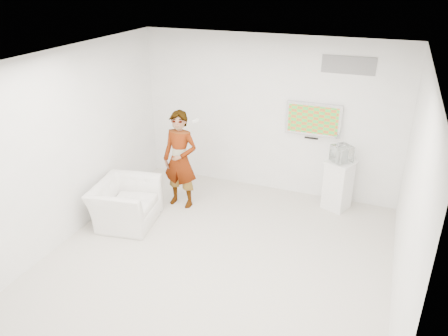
# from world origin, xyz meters

# --- Properties ---
(room) EXTENTS (5.01, 5.01, 3.00)m
(room) POSITION_xyz_m (0.00, 0.00, 1.50)
(room) COLOR #B2ACA3
(room) RESTS_ON ground
(tv) EXTENTS (1.00, 0.08, 0.60)m
(tv) POSITION_xyz_m (0.85, 2.45, 1.55)
(tv) COLOR #BABABE
(tv) RESTS_ON room
(logo_decal) EXTENTS (0.90, 0.02, 0.30)m
(logo_decal) POSITION_xyz_m (1.35, 2.49, 2.55)
(logo_decal) COLOR slate
(logo_decal) RESTS_ON room
(person) EXTENTS (0.68, 0.46, 1.81)m
(person) POSITION_xyz_m (-1.26, 1.25, 0.90)
(person) COLOR silver
(person) RESTS_ON room
(armchair) EXTENTS (1.13, 1.25, 0.72)m
(armchair) POSITION_xyz_m (-1.88, 0.34, 0.36)
(armchair) COLOR silver
(armchair) RESTS_ON room
(pedestal) EXTENTS (0.59, 0.59, 0.93)m
(pedestal) POSITION_xyz_m (1.44, 2.16, 0.46)
(pedestal) COLOR white
(pedestal) RESTS_ON room
(floor_uplight) EXTENTS (0.23, 0.23, 0.28)m
(floor_uplight) POSITION_xyz_m (1.52, 2.34, 0.14)
(floor_uplight) COLOR silver
(floor_uplight) RESTS_ON room
(vitrine) EXTENTS (0.43, 0.43, 0.30)m
(vitrine) POSITION_xyz_m (1.44, 2.16, 1.08)
(vitrine) COLOR white
(vitrine) RESTS_ON pedestal
(console) EXTENTS (0.13, 0.18, 0.24)m
(console) POSITION_xyz_m (1.44, 2.16, 1.05)
(console) COLOR white
(console) RESTS_ON pedestal
(wii_remote) EXTENTS (0.07, 0.16, 0.04)m
(wii_remote) POSITION_xyz_m (-1.00, 1.38, 1.63)
(wii_remote) COLOR white
(wii_remote) RESTS_ON person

